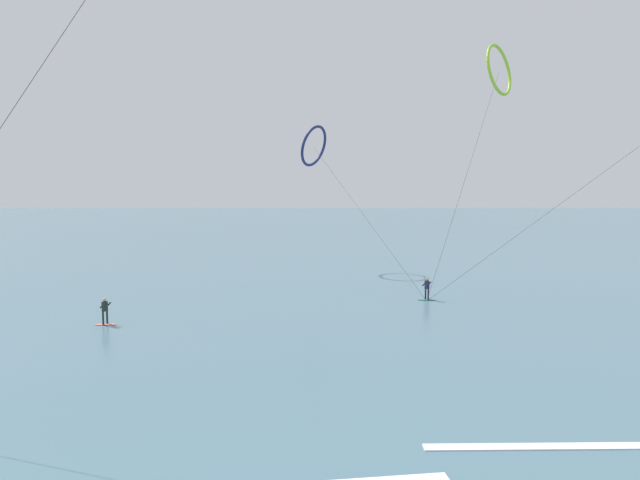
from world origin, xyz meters
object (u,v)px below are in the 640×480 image
(surfer_emerald, at_px, (429,290))
(kite_lime, at_px, (501,70))
(surfer_coral, at_px, (107,313))
(kite_navy, at_px, (316,146))

(surfer_emerald, height_order, kite_lime, kite_lime)
(surfer_coral, distance_m, kite_lime, 38.30)
(surfer_coral, xyz_separation_m, kite_navy, (12.74, 25.82, 11.85))
(kite_lime, bearing_deg, kite_navy, 102.26)
(surfer_emerald, relative_size, kite_navy, 0.08)
(surfer_emerald, bearing_deg, kite_lime, -76.16)
(surfer_emerald, bearing_deg, kite_navy, -10.60)
(surfer_coral, height_order, surfer_emerald, same)
(surfer_coral, bearing_deg, kite_navy, 11.13)
(kite_lime, bearing_deg, surfer_coral, 160.53)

